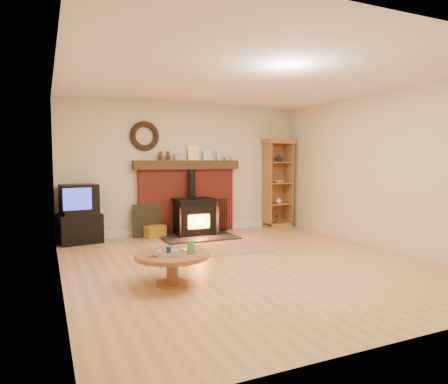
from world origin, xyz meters
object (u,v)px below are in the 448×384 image
tv_unit (79,215)px  coffee_table (172,259)px  wood_stove (195,218)px  curio_cabinet (277,183)px

tv_unit → coffee_table: tv_unit is taller
coffee_table → tv_unit: bearing=104.9°
wood_stove → curio_cabinet: bearing=7.8°
curio_cabinet → coffee_table: bearing=-137.4°
wood_stove → coffee_table: wood_stove is taller
tv_unit → coffee_table: 3.12m
curio_cabinet → coffee_table: size_ratio=2.19×
wood_stove → curio_cabinet: (2.05, 0.28, 0.62)m
wood_stove → curio_cabinet: 2.16m
wood_stove → tv_unit: 2.13m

